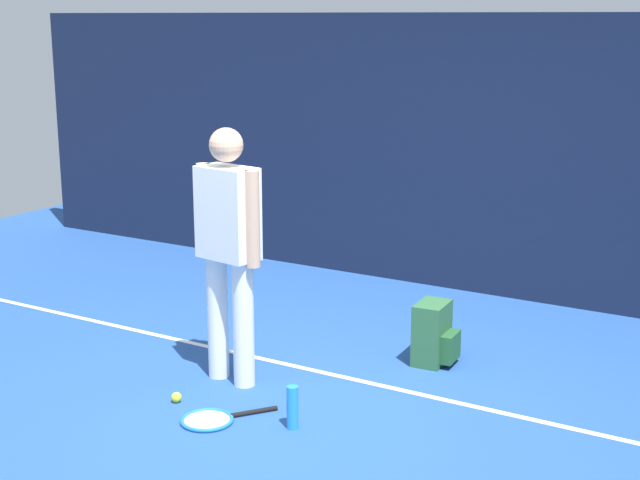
% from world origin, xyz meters
% --- Properties ---
extents(ground_plane, '(12.00, 12.00, 0.00)m').
position_xyz_m(ground_plane, '(0.00, 0.00, 0.00)').
color(ground_plane, '#234C93').
extents(back_fence, '(10.00, 0.10, 2.41)m').
position_xyz_m(back_fence, '(0.00, 3.00, 1.21)').
color(back_fence, '#141E38').
rests_on(back_fence, ground).
extents(court_line, '(9.00, 0.05, 0.00)m').
position_xyz_m(court_line, '(0.00, 0.63, 0.00)').
color(court_line, white).
rests_on(court_line, ground).
extents(tennis_player, '(0.52, 0.28, 1.70)m').
position_xyz_m(tennis_player, '(-0.57, 0.19, 0.97)').
color(tennis_player, white).
rests_on(tennis_player, ground).
extents(tennis_racket, '(0.50, 0.60, 0.03)m').
position_xyz_m(tennis_racket, '(-0.29, -0.39, 0.01)').
color(tennis_racket, black).
rests_on(tennis_racket, ground).
extents(backpack, '(0.30, 0.31, 0.44)m').
position_xyz_m(backpack, '(0.46, 1.19, 0.21)').
color(backpack, '#2D6038').
rests_on(backpack, ground).
extents(tennis_ball_near_player, '(0.07, 0.07, 0.07)m').
position_xyz_m(tennis_ball_near_player, '(-0.65, -0.28, 0.03)').
color(tennis_ball_near_player, '#CCE033').
rests_on(tennis_ball_near_player, ground).
extents(water_bottle, '(0.07, 0.07, 0.26)m').
position_xyz_m(water_bottle, '(0.18, -0.22, 0.13)').
color(water_bottle, '#268CD8').
rests_on(water_bottle, ground).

